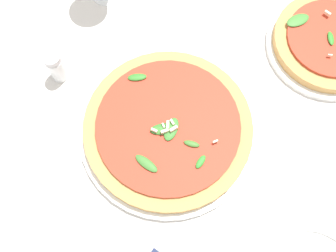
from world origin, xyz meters
name	(u,v)px	position (x,y,z in m)	size (l,w,h in m)	color
ground_plane	(193,129)	(0.00, 0.00, 0.00)	(6.00, 6.00, 0.00)	silver
pizza_arugula_main	(168,129)	(-0.03, -0.04, 0.02)	(0.31, 0.31, 0.05)	white
pizza_personal_side	(329,43)	(0.05, 0.30, 0.02)	(0.23, 0.23, 0.05)	white
shaker_pepper	(56,67)	(-0.24, -0.11, 0.03)	(0.03, 0.03, 0.07)	silver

